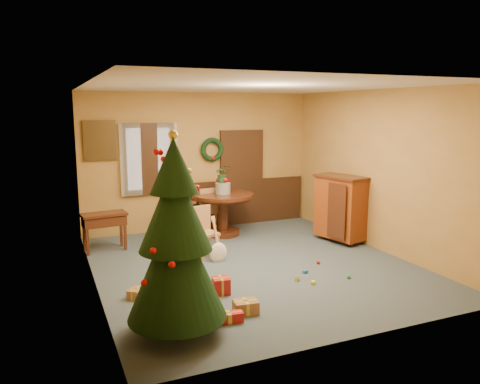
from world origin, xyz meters
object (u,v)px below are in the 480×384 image
chair_near (204,229)px  writing_desk (104,222)px  christmas_tree (176,241)px  sideboard (340,206)px  dining_table (223,206)px

chair_near → writing_desk: chair_near is taller
christmas_tree → sideboard: (3.94, 2.49, -0.41)m
christmas_tree → writing_desk: bearing=95.6°
christmas_tree → writing_desk: size_ratio=2.82×
chair_near → christmas_tree: bearing=-114.5°
writing_desk → chair_near: bearing=-31.2°
dining_table → sideboard: (1.93, -1.32, 0.09)m
christmas_tree → dining_table: bearing=62.1°
sideboard → writing_desk: bearing=165.2°
sideboard → christmas_tree: bearing=-147.7°
dining_table → christmas_tree: christmas_tree is taller
writing_desk → dining_table: bearing=4.4°
sideboard → dining_table: bearing=145.6°
dining_table → chair_near: (-0.80, -1.14, -0.13)m
christmas_tree → writing_desk: 3.69m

